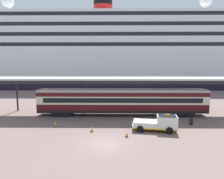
% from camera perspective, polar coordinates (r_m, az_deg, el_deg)
% --- Properties ---
extents(ground_plane, '(400.00, 400.00, 0.00)m').
position_cam_1_polar(ground_plane, '(20.59, -2.18, -15.35)').
color(ground_plane, '#715B56').
extents(cruise_ship, '(125.62, 27.11, 34.07)m').
position_cam_1_polar(cruise_ship, '(73.52, -1.65, 10.05)').
color(cruise_ship, black).
rests_on(cruise_ship, ground).
extents(platform_canopy, '(47.46, 5.48, 5.86)m').
position_cam_1_polar(platform_canopy, '(30.69, 2.96, 2.99)').
color(platform_canopy, silver).
rests_on(platform_canopy, ground).
extents(train_carriage, '(25.74, 2.81, 4.11)m').
position_cam_1_polar(train_carriage, '(30.72, 2.94, -3.26)').
color(train_carriage, black).
rests_on(train_carriage, ground).
extents(service_truck, '(5.45, 2.87, 2.02)m').
position_cam_1_polar(service_truck, '(24.64, 13.35, -9.27)').
color(service_truck, silver).
rests_on(service_truck, ground).
extents(traffic_cone_near, '(0.36, 0.36, 0.69)m').
position_cam_1_polar(traffic_cone_near, '(22.28, 4.26, -12.64)').
color(traffic_cone_near, black).
rests_on(traffic_cone_near, ground).
extents(traffic_cone_mid, '(0.36, 0.36, 0.71)m').
position_cam_1_polar(traffic_cone_mid, '(23.89, -5.85, -11.24)').
color(traffic_cone_mid, black).
rests_on(traffic_cone_mid, ground).
extents(traffic_cone_far, '(0.36, 0.36, 0.79)m').
position_cam_1_polar(traffic_cone_far, '(26.60, -15.97, -9.47)').
color(traffic_cone_far, black).
rests_on(traffic_cone_far, ground).
extents(quay_bollard, '(0.48, 0.48, 0.96)m').
position_cam_1_polar(quay_bollard, '(28.33, 21.89, -8.42)').
color(quay_bollard, black).
rests_on(quay_bollard, ground).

